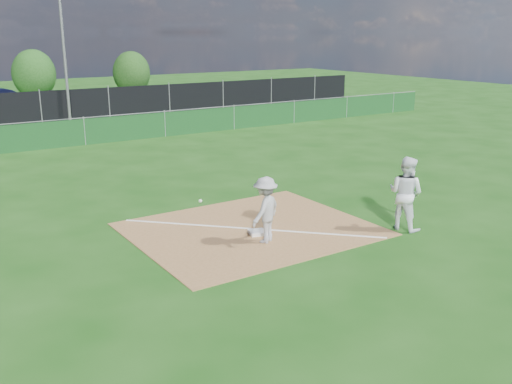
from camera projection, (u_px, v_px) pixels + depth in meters
ground at (125, 165)px, 22.20m from camera, size 90.00×90.00×0.00m
infield_dirt at (251, 229)px, 14.97m from camera, size 6.00×5.00×0.02m
foul_line at (251, 229)px, 14.97m from camera, size 5.01×5.01×0.01m
green_fence at (85, 132)px, 26.06m from camera, size 44.00×0.05×1.20m
black_fence at (41, 107)px, 32.41m from camera, size 46.00×0.04×1.80m
parking_lot at (23, 113)px, 36.66m from camera, size 46.00×9.00×0.01m
light_pole at (64, 51)px, 32.12m from camera, size 0.16×0.16×8.00m
first_base at (257, 232)px, 14.57m from camera, size 0.50×0.50×0.09m
play_at_first at (265, 210)px, 13.84m from camera, size 2.39×1.03×1.64m
runner at (406, 193)px, 14.77m from camera, size 0.94×1.09×1.95m
car_right at (88, 100)px, 37.40m from camera, size 5.20×3.19×1.41m
tree_mid at (34, 74)px, 43.05m from camera, size 3.20×3.20×3.79m
tree_right at (131, 73)px, 46.26m from camera, size 2.99×2.99×3.55m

